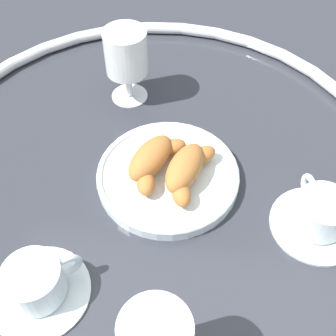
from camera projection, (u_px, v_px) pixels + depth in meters
ground_plane at (153, 168)px, 0.72m from camera, size 2.20×2.20×0.00m
table_chrome_rim at (153, 163)px, 0.71m from camera, size 0.80×0.80×0.02m
pastry_plate at (168, 175)px, 0.70m from camera, size 0.23×0.23×0.02m
croissant_large at (153, 159)px, 0.68m from camera, size 0.13×0.10×0.04m
croissant_small at (187, 169)px, 0.67m from camera, size 0.13×0.09×0.04m
coffee_cup_near at (319, 215)px, 0.63m from camera, size 0.14×0.14×0.06m
coffee_cup_far at (37, 284)px, 0.56m from camera, size 0.14×0.14×0.06m
juice_glass_left at (126, 55)px, 0.76m from camera, size 0.08×0.08×0.14m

